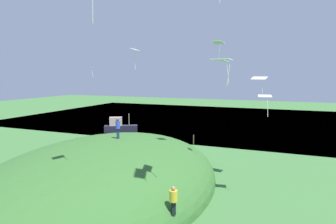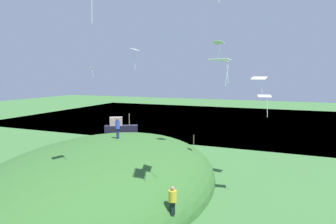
% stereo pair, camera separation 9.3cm
% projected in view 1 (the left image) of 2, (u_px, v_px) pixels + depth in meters
% --- Properties ---
extents(ground_plane, '(160.00, 160.00, 0.00)m').
position_uv_depth(ground_plane, '(152.00, 152.00, 35.25)').
color(ground_plane, '#3D7036').
extents(lake_water, '(48.00, 80.00, 0.40)m').
position_uv_depth(lake_water, '(212.00, 120.00, 62.27)').
color(lake_water, '#3F637F').
rests_on(lake_water, ground_plane).
extents(grass_hill, '(25.77, 17.75, 7.70)m').
position_uv_depth(grass_hill, '(104.00, 186.00, 24.31)').
color(grass_hill, '#35662C').
rests_on(grass_hill, ground_plane).
extents(boat_on_lake, '(3.77, 5.18, 2.97)m').
position_uv_depth(boat_on_lake, '(120.00, 127.00, 47.61)').
color(boat_on_lake, '#212034').
rests_on(boat_on_lake, lake_water).
extents(person_walking_path, '(0.51, 0.51, 1.77)m').
position_uv_depth(person_walking_path, '(118.00, 125.00, 24.58)').
color(person_walking_path, '#1F2A4E').
rests_on(person_walking_path, grass_hill).
extents(person_with_child, '(0.66, 0.66, 1.73)m').
position_uv_depth(person_with_child, '(173.00, 197.00, 16.90)').
color(person_with_child, black).
rests_on(person_with_child, grass_hill).
extents(kite_2, '(1.03, 1.33, 1.39)m').
position_uv_depth(kite_2, '(259.00, 79.00, 24.30)').
color(kite_2, white).
extents(kite_7, '(0.76, 0.69, 1.75)m').
position_uv_depth(kite_7, '(226.00, 64.00, 22.98)').
color(kite_7, white).
extents(kite_9, '(0.78, 1.01, 1.51)m').
position_uv_depth(kite_9, '(265.00, 97.00, 20.78)').
color(kite_9, white).
extents(kite_10, '(0.59, 0.78, 1.01)m').
position_uv_depth(kite_10, '(222.00, 61.00, 10.92)').
color(kite_10, white).
extents(kite_11, '(0.72, 0.63, 1.32)m').
position_uv_depth(kite_11, '(92.00, 69.00, 38.29)').
color(kite_11, white).
extents(kite_13, '(1.12, 1.29, 1.82)m').
position_uv_depth(kite_13, '(218.00, 43.00, 27.24)').
color(kite_13, white).
extents(kite_14, '(1.08, 0.77, 1.97)m').
position_uv_depth(kite_14, '(135.00, 50.00, 27.74)').
color(kite_14, silver).
extents(mooring_post, '(0.14, 0.14, 1.28)m').
position_uv_depth(mooring_post, '(194.00, 140.00, 39.04)').
color(mooring_post, brown).
rests_on(mooring_post, ground_plane).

